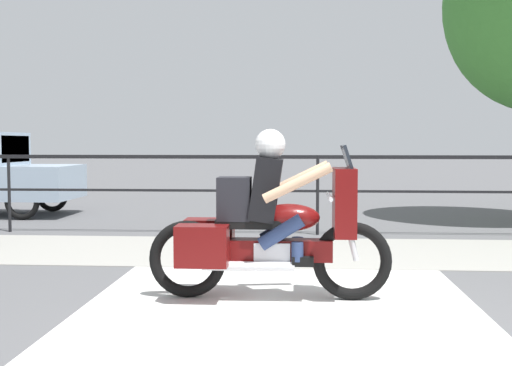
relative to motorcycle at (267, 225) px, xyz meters
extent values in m
plane|color=#565659|center=(0.60, -0.76, -0.70)|extent=(120.00, 120.00, 0.00)
cube|color=#99968E|center=(0.60, 2.64, -0.70)|extent=(44.00, 2.40, 0.01)
cube|color=silver|center=(0.14, -0.96, -0.70)|extent=(3.58, 6.00, 0.01)
cube|color=black|center=(0.60, 4.27, 0.55)|extent=(36.00, 0.04, 0.06)
cube|color=black|center=(0.60, 4.27, 0.00)|extent=(36.00, 0.03, 0.04)
cylinder|color=black|center=(-4.50, 4.27, -0.06)|extent=(0.05, 0.05, 1.28)
cylinder|color=black|center=(0.60, 4.27, -0.06)|extent=(0.05, 0.05, 1.28)
torus|color=black|center=(0.80, 0.00, -0.33)|extent=(0.74, 0.11, 0.74)
torus|color=black|center=(-0.77, 0.00, -0.33)|extent=(0.74, 0.11, 0.74)
cube|color=#5B0C0C|center=(0.02, 0.00, -0.23)|extent=(1.19, 0.22, 0.20)
cube|color=silver|center=(0.05, 0.00, -0.28)|extent=(0.34, 0.26, 0.26)
ellipsoid|color=#5B0C0C|center=(0.21, 0.00, 0.08)|extent=(0.58, 0.30, 0.26)
cube|color=black|center=(-0.14, 0.00, 0.02)|extent=(0.69, 0.28, 0.08)
cube|color=#5B0C0C|center=(0.72, 0.00, 0.23)|extent=(0.20, 0.52, 0.64)
cube|color=#1E232B|center=(0.74, 0.00, 0.65)|extent=(0.10, 0.44, 0.24)
cylinder|color=silver|center=(0.58, 0.00, 0.28)|extent=(0.04, 0.70, 0.04)
cylinder|color=silver|center=(-0.17, -0.16, -0.36)|extent=(0.86, 0.09, 0.09)
cube|color=#5B0C0C|center=(-0.59, -0.24, -0.16)|extent=(0.48, 0.28, 0.38)
cube|color=#5B0C0C|center=(-0.59, 0.24, -0.16)|extent=(0.48, 0.28, 0.38)
cylinder|color=silver|center=(0.77, 0.00, -0.05)|extent=(0.19, 0.06, 0.56)
cube|color=black|center=(-0.01, 0.00, 0.35)|extent=(0.32, 0.36, 0.62)
sphere|color=tan|center=(0.03, 0.00, 0.75)|extent=(0.23, 0.23, 0.23)
sphere|color=silver|center=(0.03, 0.00, 0.77)|extent=(0.29, 0.29, 0.29)
cylinder|color=navy|center=(0.14, -0.15, -0.04)|extent=(0.44, 0.13, 0.34)
cylinder|color=navy|center=(0.29, -0.15, -0.22)|extent=(0.11, 0.11, 0.18)
cube|color=black|center=(0.34, -0.15, -0.31)|extent=(0.20, 0.10, 0.09)
cylinder|color=navy|center=(0.14, 0.15, -0.04)|extent=(0.44, 0.13, 0.34)
cylinder|color=navy|center=(0.29, 0.15, -0.22)|extent=(0.11, 0.11, 0.18)
cube|color=black|center=(0.34, 0.15, -0.31)|extent=(0.20, 0.10, 0.09)
cylinder|color=tan|center=(0.29, -0.30, 0.42)|extent=(0.64, 0.09, 0.37)
cylinder|color=tan|center=(0.29, 0.30, 0.42)|extent=(0.64, 0.09, 0.37)
cube|color=black|center=(-0.31, 0.00, 0.25)|extent=(0.31, 0.29, 0.41)
cube|color=#19232D|center=(-5.45, 6.61, 0.65)|extent=(0.04, 1.27, 0.53)
torus|color=black|center=(-5.00, 5.86, -0.36)|extent=(0.69, 0.11, 0.69)
torus|color=black|center=(-5.00, 7.36, -0.36)|extent=(0.69, 0.11, 0.69)
camera|label=1|loc=(0.30, -6.02, 0.79)|focal=45.00mm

